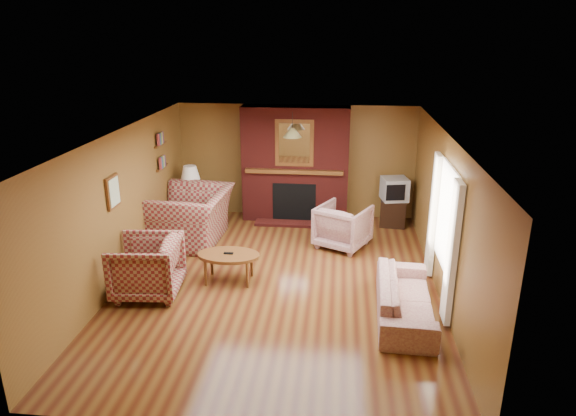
# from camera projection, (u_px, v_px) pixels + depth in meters

# --- Properties ---
(floor) EXTENTS (6.50, 6.50, 0.00)m
(floor) POSITION_uv_depth(u_px,v_px,m) (279.00, 282.00, 8.27)
(floor) COLOR #491F0F
(floor) RESTS_ON ground
(ceiling) EXTENTS (6.50, 6.50, 0.00)m
(ceiling) POSITION_uv_depth(u_px,v_px,m) (278.00, 135.00, 7.48)
(ceiling) COLOR silver
(ceiling) RESTS_ON wall_back
(wall_back) EXTENTS (6.50, 0.00, 6.50)m
(wall_back) POSITION_uv_depth(u_px,v_px,m) (296.00, 161.00, 10.93)
(wall_back) COLOR brown
(wall_back) RESTS_ON floor
(wall_front) EXTENTS (6.50, 0.00, 6.50)m
(wall_front) POSITION_uv_depth(u_px,v_px,m) (236.00, 329.00, 4.83)
(wall_front) COLOR brown
(wall_front) RESTS_ON floor
(wall_left) EXTENTS (0.00, 6.50, 6.50)m
(wall_left) POSITION_uv_depth(u_px,v_px,m) (122.00, 207.00, 8.12)
(wall_left) COLOR brown
(wall_left) RESTS_ON floor
(wall_right) EXTENTS (0.00, 6.50, 6.50)m
(wall_right) POSITION_uv_depth(u_px,v_px,m) (444.00, 218.00, 7.64)
(wall_right) COLOR brown
(wall_right) RESTS_ON floor
(fireplace) EXTENTS (2.20, 0.82, 2.40)m
(fireplace) POSITION_uv_depth(u_px,v_px,m) (295.00, 165.00, 10.69)
(fireplace) COLOR #531512
(fireplace) RESTS_ON floor
(window_right) EXTENTS (0.10, 1.85, 2.00)m
(window_right) POSITION_uv_depth(u_px,v_px,m) (443.00, 228.00, 7.48)
(window_right) COLOR beige
(window_right) RESTS_ON wall_right
(bookshelf) EXTENTS (0.09, 0.55, 0.71)m
(bookshelf) POSITION_uv_depth(u_px,v_px,m) (163.00, 151.00, 9.74)
(bookshelf) COLOR brown
(bookshelf) RESTS_ON wall_left
(botanical_print) EXTENTS (0.05, 0.40, 0.50)m
(botanical_print) POSITION_uv_depth(u_px,v_px,m) (113.00, 192.00, 7.72)
(botanical_print) COLOR brown
(botanical_print) RESTS_ON wall_left
(pendant_light) EXTENTS (0.36, 0.36, 0.48)m
(pendant_light) POSITION_uv_depth(u_px,v_px,m) (292.00, 133.00, 9.77)
(pendant_light) COLOR black
(pendant_light) RESTS_ON ceiling
(plaid_loveseat) EXTENTS (1.43, 1.62, 1.01)m
(plaid_loveseat) POSITION_uv_depth(u_px,v_px,m) (192.00, 216.00, 9.74)
(plaid_loveseat) COLOR maroon
(plaid_loveseat) RESTS_ON floor
(plaid_armchair) EXTENTS (1.07, 1.04, 0.90)m
(plaid_armchair) POSITION_uv_depth(u_px,v_px,m) (147.00, 267.00, 7.78)
(plaid_armchair) COLOR maroon
(plaid_armchair) RESTS_ON floor
(floral_sofa) EXTENTS (0.84, 1.95, 0.56)m
(floral_sofa) POSITION_uv_depth(u_px,v_px,m) (405.00, 298.00, 7.23)
(floral_sofa) COLOR #B5A48C
(floral_sofa) RESTS_ON floor
(floral_armchair) EXTENTS (1.17, 1.18, 0.81)m
(floral_armchair) POSITION_uv_depth(u_px,v_px,m) (343.00, 226.00, 9.53)
(floral_armchair) COLOR #B5A48C
(floral_armchair) RESTS_ON floor
(coffee_table) EXTENTS (1.00, 0.62, 0.50)m
(coffee_table) POSITION_uv_depth(u_px,v_px,m) (229.00, 257.00, 8.19)
(coffee_table) COLOR brown
(coffee_table) RESTS_ON floor
(side_table) EXTENTS (0.49, 0.49, 0.60)m
(side_table) POSITION_uv_depth(u_px,v_px,m) (192.00, 210.00, 10.68)
(side_table) COLOR brown
(side_table) RESTS_ON floor
(table_lamp) EXTENTS (0.39, 0.39, 0.65)m
(table_lamp) POSITION_uv_depth(u_px,v_px,m) (191.00, 180.00, 10.46)
(table_lamp) COLOR white
(table_lamp) RESTS_ON side_table
(tv_stand) EXTENTS (0.55, 0.51, 0.56)m
(tv_stand) POSITION_uv_depth(u_px,v_px,m) (393.00, 212.00, 10.61)
(tv_stand) COLOR black
(tv_stand) RESTS_ON floor
(crt_tv) EXTENTS (0.58, 0.58, 0.46)m
(crt_tv) POSITION_uv_depth(u_px,v_px,m) (395.00, 189.00, 10.44)
(crt_tv) COLOR #A4A7AC
(crt_tv) RESTS_ON tv_stand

